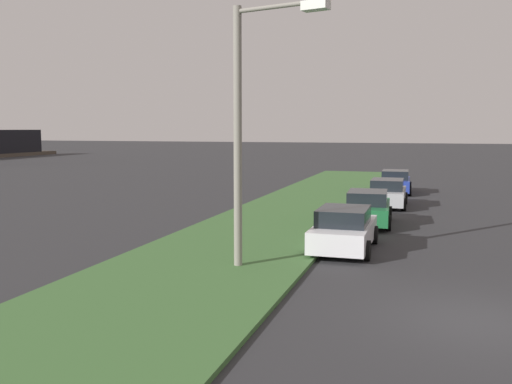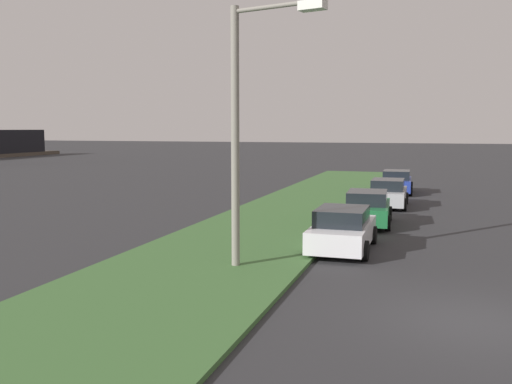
# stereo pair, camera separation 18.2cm
# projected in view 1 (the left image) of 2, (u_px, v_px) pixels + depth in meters

# --- Properties ---
(ground) EXTENTS (300.00, 300.00, 0.00)m
(ground) POSITION_uv_depth(u_px,v_px,m) (477.00, 322.00, 11.93)
(ground) COLOR #2D2D30
(grass_median) EXTENTS (60.00, 6.00, 0.12)m
(grass_median) POSITION_uv_depth(u_px,v_px,m) (271.00, 225.00, 23.58)
(grass_median) COLOR #3D6633
(grass_median) RESTS_ON ground
(parked_car_white) EXTENTS (4.30, 2.03, 1.47)m
(parked_car_white) POSITION_uv_depth(u_px,v_px,m) (344.00, 229.00, 18.89)
(parked_car_white) COLOR silver
(parked_car_white) RESTS_ON ground
(parked_car_green) EXTENTS (4.39, 2.19, 1.47)m
(parked_car_green) POSITION_uv_depth(u_px,v_px,m) (368.00, 208.00, 23.93)
(parked_car_green) COLOR #1E6B38
(parked_car_green) RESTS_ON ground
(parked_car_silver) EXTENTS (4.32, 2.07, 1.47)m
(parked_car_silver) POSITION_uv_depth(u_px,v_px,m) (387.00, 193.00, 29.41)
(parked_car_silver) COLOR #B2B5BA
(parked_car_silver) RESTS_ON ground
(parked_car_blue) EXTENTS (4.35, 2.12, 1.47)m
(parked_car_blue) POSITION_uv_depth(u_px,v_px,m) (395.00, 182.00, 35.58)
(parked_car_blue) COLOR #23389E
(parked_car_blue) RESTS_ON ground
(streetlight) EXTENTS (0.95, 2.83, 7.50)m
(streetlight) POSITION_uv_depth(u_px,v_px,m) (248.00, 118.00, 15.74)
(streetlight) COLOR gray
(streetlight) RESTS_ON ground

